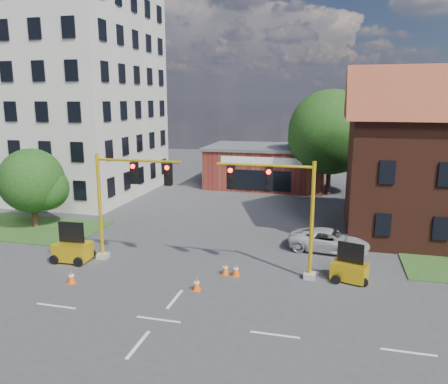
# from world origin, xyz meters

# --- Properties ---
(ground) EXTENTS (120.00, 120.00, 0.00)m
(ground) POSITION_xyz_m (0.00, 0.00, 0.00)
(ground) COLOR #3E3E40
(ground) RESTS_ON ground
(lane_markings) EXTENTS (60.00, 36.00, 0.01)m
(lane_markings) POSITION_xyz_m (0.00, -3.00, 0.01)
(lane_markings) COLOR white
(lane_markings) RESTS_ON ground
(office_block) EXTENTS (18.40, 15.40, 20.60)m
(office_block) POSITION_xyz_m (-20.00, 21.90, 10.31)
(office_block) COLOR silver
(office_block) RESTS_ON ground
(brick_shop) EXTENTS (12.40, 8.40, 4.30)m
(brick_shop) POSITION_xyz_m (0.00, 29.98, 2.16)
(brick_shop) COLOR maroon
(brick_shop) RESTS_ON ground
(tree_large) EXTENTS (8.46, 8.06, 10.11)m
(tree_large) POSITION_xyz_m (6.91, 27.08, 5.83)
(tree_large) COLOR #3C2315
(tree_large) RESTS_ON ground
(tree_nw_front) EXTENTS (4.83, 4.60, 5.77)m
(tree_nw_front) POSITION_xyz_m (-13.77, 10.58, 3.32)
(tree_nw_front) COLOR #3C2315
(tree_nw_front) RESTS_ON ground
(signal_mast_west) EXTENTS (5.30, 0.60, 6.20)m
(signal_mast_west) POSITION_xyz_m (-4.36, 6.00, 3.92)
(signal_mast_west) COLOR gray
(signal_mast_west) RESTS_ON ground
(signal_mast_east) EXTENTS (5.30, 0.60, 6.20)m
(signal_mast_east) POSITION_xyz_m (4.36, 6.00, 3.92)
(signal_mast_east) COLOR gray
(signal_mast_east) RESTS_ON ground
(trailer_west) EXTENTS (2.02, 1.39, 2.24)m
(trailer_west) POSITION_xyz_m (-7.44, 5.16, 0.70)
(trailer_west) COLOR yellow
(trailer_west) RESTS_ON ground
(trailer_east) EXTENTS (1.99, 1.61, 1.96)m
(trailer_east) POSITION_xyz_m (8.01, 6.22, 0.61)
(trailer_east) COLOR yellow
(trailer_east) RESTS_ON ground
(cone_a) EXTENTS (0.40, 0.40, 0.70)m
(cone_a) POSITION_xyz_m (-5.73, 2.37, 0.34)
(cone_a) COLOR #FF5D0D
(cone_a) RESTS_ON ground
(cone_b) EXTENTS (0.40, 0.40, 0.70)m
(cone_b) POSITION_xyz_m (1.60, 5.39, 0.34)
(cone_b) COLOR #FF5D0D
(cone_b) RESTS_ON ground
(cone_c) EXTENTS (0.40, 0.40, 0.70)m
(cone_c) POSITION_xyz_m (0.71, 3.14, 0.34)
(cone_c) COLOR #FF5D0D
(cone_c) RESTS_ON ground
(cone_d) EXTENTS (0.40, 0.40, 0.70)m
(cone_d) POSITION_xyz_m (2.19, 5.35, 0.34)
(cone_d) COLOR #FF5D0D
(cone_d) RESTS_ON ground
(pickup_white) EXTENTS (5.05, 2.75, 1.34)m
(pickup_white) POSITION_xyz_m (6.90, 10.58, 0.67)
(pickup_white) COLOR silver
(pickup_white) RESTS_ON ground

